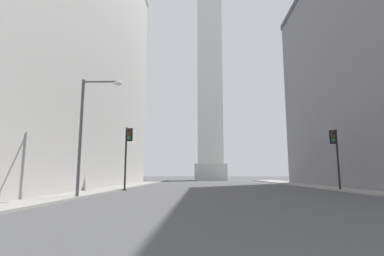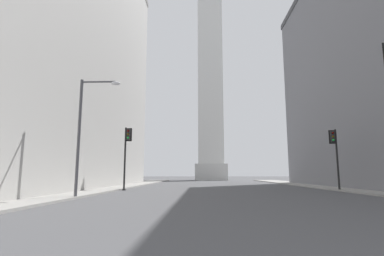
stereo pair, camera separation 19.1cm
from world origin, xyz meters
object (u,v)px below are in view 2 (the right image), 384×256
object	(u,v)px
traffic_light_mid_left	(127,149)
street_lamp	(86,124)
obelisk	(210,39)
traffic_light_mid_right	(335,150)

from	to	relation	value
traffic_light_mid_left	street_lamp	bearing A→B (deg)	-91.50
obelisk	traffic_light_mid_right	size ratio (longest dim) A/B	13.58
street_lamp	traffic_light_mid_right	bearing A→B (deg)	24.39
obelisk	traffic_light_mid_right	distance (m)	60.38
obelisk	street_lamp	distance (m)	67.45
traffic_light_mid_right	traffic_light_mid_left	distance (m)	20.11
traffic_light_mid_right	traffic_light_mid_left	size ratio (longest dim) A/B	0.94
traffic_light_mid_left	street_lamp	distance (m)	10.03
obelisk	traffic_light_mid_left	size ratio (longest dim) A/B	12.70
traffic_light_mid_right	street_lamp	distance (m)	22.38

